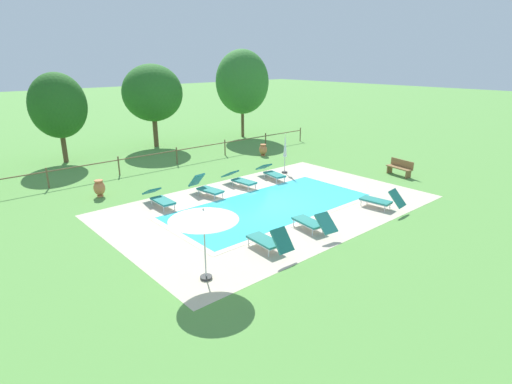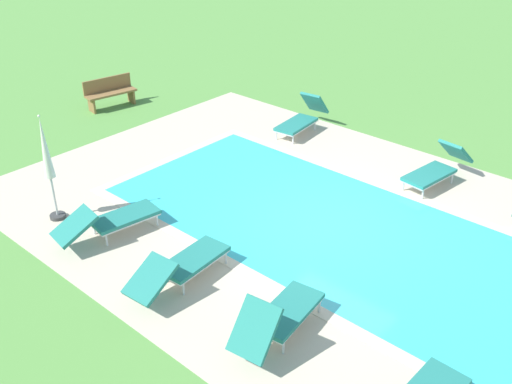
# 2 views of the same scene
# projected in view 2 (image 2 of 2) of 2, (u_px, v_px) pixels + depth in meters

# --- Properties ---
(ground_plane) EXTENTS (160.00, 160.00, 0.00)m
(ground_plane) POSITION_uv_depth(u_px,v_px,m) (326.00, 226.00, 11.80)
(ground_plane) COLOR #599342
(pool_deck_paving) EXTENTS (13.82, 8.88, 0.01)m
(pool_deck_paving) POSITION_uv_depth(u_px,v_px,m) (326.00, 226.00, 11.79)
(pool_deck_paving) COLOR beige
(pool_deck_paving) RESTS_ON ground
(swimming_pool_water) EXTENTS (9.08, 4.14, 0.01)m
(swimming_pool_water) POSITION_uv_depth(u_px,v_px,m) (326.00, 226.00, 11.79)
(swimming_pool_water) COLOR #38C6D1
(swimming_pool_water) RESTS_ON ground
(pool_coping_rim) EXTENTS (9.56, 4.62, 0.01)m
(pool_coping_rim) POSITION_uv_depth(u_px,v_px,m) (326.00, 225.00, 11.79)
(pool_coping_rim) COLOR beige
(pool_coping_rim) RESTS_ON ground
(sun_lounger_north_near_steps) EXTENTS (0.91, 2.13, 0.73)m
(sun_lounger_north_near_steps) POSITION_uv_depth(u_px,v_px,m) (111.00, 220.00, 11.32)
(sun_lounger_north_near_steps) COLOR #237A70
(sun_lounger_north_near_steps) RESTS_ON ground
(sun_lounger_north_mid) EXTENTS (0.81, 1.95, 0.96)m
(sun_lounger_north_mid) POSITION_uv_depth(u_px,v_px,m) (302.00, 118.00, 15.76)
(sun_lounger_north_mid) COLOR #237A70
(sun_lounger_north_mid) RESTS_ON ground
(sun_lounger_north_far) EXTENTS (0.85, 1.95, 0.96)m
(sun_lounger_north_far) POSITION_uv_depth(u_px,v_px,m) (279.00, 316.00, 8.85)
(sun_lounger_north_far) COLOR #237A70
(sun_lounger_north_far) RESTS_ON ground
(sun_lounger_south_mid) EXTENTS (0.86, 2.02, 0.89)m
(sun_lounger_south_mid) POSITION_uv_depth(u_px,v_px,m) (437.00, 168.00, 13.19)
(sun_lounger_south_mid) COLOR #237A70
(sun_lounger_south_mid) RESTS_ON ground
(sun_lounger_south_far) EXTENTS (0.76, 2.11, 0.73)m
(sun_lounger_south_far) POSITION_uv_depth(u_px,v_px,m) (182.00, 265.00, 10.04)
(sun_lounger_south_far) COLOR #237A70
(sun_lounger_south_far) RESTS_ON ground
(patio_umbrella_closed_row_west) EXTENTS (0.32, 0.32, 2.25)m
(patio_umbrella_closed_row_west) POSITION_uv_depth(u_px,v_px,m) (47.00, 158.00, 11.40)
(patio_umbrella_closed_row_west) COLOR #383838
(patio_umbrella_closed_row_west) RESTS_ON ground
(wooden_bench_lawn_side) EXTENTS (0.70, 1.55, 0.87)m
(wooden_bench_lawn_side) POSITION_uv_depth(u_px,v_px,m) (110.00, 92.00, 17.37)
(wooden_bench_lawn_side) COLOR olive
(wooden_bench_lawn_side) RESTS_ON ground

